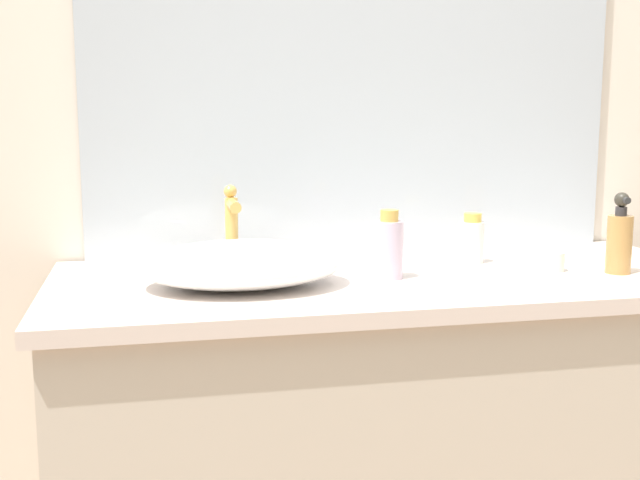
{
  "coord_description": "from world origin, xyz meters",
  "views": [
    {
      "loc": [
        -0.39,
        -1.12,
        1.22
      ],
      "look_at": [
        -0.06,
        0.38,
        0.97
      ],
      "focal_mm": 44.34,
      "sensor_mm": 36.0,
      "label": 1
    }
  ],
  "objects_px": {
    "soap_dispenser": "(619,240)",
    "lotion_bottle": "(389,247)",
    "candle_jar": "(552,262)",
    "perfume_bottle": "(472,240)",
    "sink_basin": "(242,264)"
  },
  "relations": [
    {
      "from": "soap_dispenser",
      "to": "lotion_bottle",
      "type": "distance_m",
      "value": 0.48
    },
    {
      "from": "candle_jar",
      "to": "lotion_bottle",
      "type": "bearing_deg",
      "value": -179.91
    },
    {
      "from": "lotion_bottle",
      "to": "candle_jar",
      "type": "bearing_deg",
      "value": 0.09
    },
    {
      "from": "perfume_bottle",
      "to": "lotion_bottle",
      "type": "bearing_deg",
      "value": -151.87
    },
    {
      "from": "soap_dispenser",
      "to": "sink_basin",
      "type": "bearing_deg",
      "value": 176.82
    },
    {
      "from": "perfume_bottle",
      "to": "sink_basin",
      "type": "bearing_deg",
      "value": -165.97
    },
    {
      "from": "sink_basin",
      "to": "soap_dispenser",
      "type": "relative_size",
      "value": 2.35
    },
    {
      "from": "sink_basin",
      "to": "perfume_bottle",
      "type": "height_order",
      "value": "perfume_bottle"
    },
    {
      "from": "sink_basin",
      "to": "soap_dispenser",
      "type": "xyz_separation_m",
      "value": [
        0.77,
        -0.04,
        0.03
      ]
    },
    {
      "from": "lotion_bottle",
      "to": "perfume_bottle",
      "type": "height_order",
      "value": "lotion_bottle"
    },
    {
      "from": "lotion_bottle",
      "to": "perfume_bottle",
      "type": "xyz_separation_m",
      "value": [
        0.23,
        0.12,
        -0.01
      ]
    },
    {
      "from": "soap_dispenser",
      "to": "candle_jar",
      "type": "bearing_deg",
      "value": 156.93
    },
    {
      "from": "soap_dispenser",
      "to": "lotion_bottle",
      "type": "bearing_deg",
      "value": 173.88
    },
    {
      "from": "sink_basin",
      "to": "candle_jar",
      "type": "distance_m",
      "value": 0.65
    },
    {
      "from": "sink_basin",
      "to": "candle_jar",
      "type": "relative_size",
      "value": 7.35
    }
  ]
}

